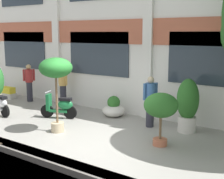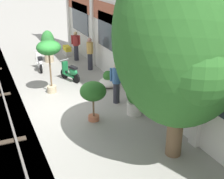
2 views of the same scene
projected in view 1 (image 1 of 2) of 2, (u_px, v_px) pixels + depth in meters
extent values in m
plane|color=gray|center=(97.00, 140.00, 9.03)|extent=(80.00, 80.00, 0.00)
cube|color=silver|center=(153.00, 8.00, 10.96)|extent=(17.90, 0.50, 7.81)
cube|color=#AD5B42|center=(149.00, 32.00, 10.89)|extent=(17.90, 0.06, 0.90)
cube|color=silver|center=(56.00, 13.00, 13.25)|extent=(0.36, 0.16, 7.81)
cube|color=silver|center=(149.00, 8.00, 10.72)|extent=(0.36, 0.16, 7.81)
cube|color=#28333D|center=(24.00, 50.00, 14.83)|extent=(2.86, 0.04, 1.70)
cube|color=#28333D|center=(98.00, 54.00, 12.30)|extent=(2.86, 0.04, 1.70)
cube|color=#28333D|center=(211.00, 59.00, 9.77)|extent=(2.86, 0.04, 1.70)
cube|color=#605B56|center=(41.00, 162.00, 7.31)|extent=(25.90, 0.07, 0.15)
cylinder|color=#B76647|center=(160.00, 142.00, 8.59)|extent=(0.40, 0.40, 0.18)
cylinder|color=brown|center=(160.00, 125.00, 8.50)|extent=(0.07, 0.07, 0.82)
ellipsoid|color=#286023|center=(161.00, 105.00, 8.41)|extent=(0.93, 0.93, 0.67)
cube|color=beige|center=(8.00, 96.00, 14.78)|extent=(0.84, 0.41, 0.25)
cube|color=yellow|center=(8.00, 90.00, 14.73)|extent=(0.74, 0.34, 0.28)
cylinder|color=beige|center=(187.00, 124.00, 9.75)|extent=(0.56, 0.56, 0.49)
ellipsoid|color=#286023|center=(188.00, 99.00, 9.61)|extent=(0.68, 0.68, 1.29)
ellipsoid|color=beige|center=(114.00, 111.00, 11.55)|extent=(0.85, 0.85, 0.43)
sphere|color=#286023|center=(114.00, 102.00, 11.49)|extent=(0.47, 0.47, 0.47)
cylinder|color=tan|center=(58.00, 127.00, 9.76)|extent=(0.40, 0.40, 0.30)
cylinder|color=brown|center=(57.00, 98.00, 9.59)|extent=(0.07, 0.07, 1.60)
ellipsoid|color=#236B28|center=(56.00, 68.00, 9.42)|extent=(1.02, 1.02, 0.62)
cylinder|color=black|center=(5.00, 111.00, 11.42)|extent=(0.49, 0.13, 0.48)
ellipsoid|color=silver|center=(2.00, 103.00, 11.49)|extent=(0.58, 0.31, 0.36)
cube|color=black|center=(2.00, 97.00, 11.45)|extent=(0.46, 0.26, 0.10)
cylinder|color=black|center=(47.00, 111.00, 11.39)|extent=(0.48, 0.26, 0.48)
cylinder|color=black|center=(70.00, 112.00, 11.19)|extent=(0.48, 0.26, 0.48)
cube|color=#196B38|center=(59.00, 111.00, 11.28)|extent=(0.72, 0.47, 0.08)
ellipsoid|color=#196B38|center=(65.00, 105.00, 11.18)|extent=(0.62, 0.45, 0.36)
cube|color=black|center=(65.00, 99.00, 11.14)|extent=(0.49, 0.37, 0.10)
cube|color=#196B38|center=(49.00, 102.00, 11.32)|extent=(0.21, 0.30, 0.60)
cylinder|color=#B7B7BF|center=(48.00, 92.00, 11.25)|extent=(0.21, 0.48, 0.03)
cylinder|color=#282833|center=(63.00, 96.00, 13.08)|extent=(0.26, 0.26, 0.89)
cylinder|color=tan|center=(63.00, 78.00, 12.95)|extent=(0.34, 0.34, 0.60)
sphere|color=tan|center=(63.00, 69.00, 12.87)|extent=(0.22, 0.22, 0.22)
cylinder|color=tan|center=(59.00, 77.00, 13.08)|extent=(0.09, 0.09, 0.54)
cylinder|color=tan|center=(66.00, 78.00, 12.80)|extent=(0.09, 0.09, 0.54)
cylinder|color=#282833|center=(150.00, 114.00, 10.25)|extent=(0.26, 0.26, 0.86)
cylinder|color=#33598C|center=(150.00, 92.00, 10.12)|extent=(0.34, 0.34, 0.60)
sphere|color=tan|center=(151.00, 80.00, 10.04)|extent=(0.22, 0.22, 0.22)
cylinder|color=#33598C|center=(144.00, 92.00, 10.03)|extent=(0.09, 0.09, 0.54)
cylinder|color=#33598C|center=(156.00, 91.00, 10.19)|extent=(0.09, 0.09, 0.54)
cylinder|color=#282833|center=(30.00, 92.00, 14.06)|extent=(0.26, 0.26, 0.88)
cylinder|color=maroon|center=(29.00, 76.00, 13.93)|extent=(0.34, 0.34, 0.57)
sphere|color=tan|center=(28.00, 67.00, 13.86)|extent=(0.22, 0.22, 0.22)
cylinder|color=maroon|center=(24.00, 75.00, 13.85)|extent=(0.09, 0.09, 0.52)
cylinder|color=maroon|center=(34.00, 75.00, 14.01)|extent=(0.09, 0.09, 0.52)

